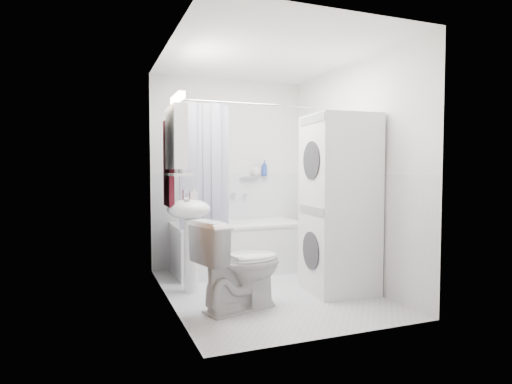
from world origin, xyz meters
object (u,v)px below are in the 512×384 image
object	(u,v)px
sink	(189,223)
toilet	(240,265)
washer_dryer	(339,204)
bathtub	(238,245)

from	to	relation	value
sink	toilet	bearing A→B (deg)	-65.97
washer_dryer	toilet	distance (m)	1.24
toilet	washer_dryer	bearing A→B (deg)	-96.66
sink	toilet	distance (m)	0.81
bathtub	washer_dryer	xyz separation A→B (m)	(0.68, -1.19, 0.57)
washer_dryer	bathtub	bearing A→B (deg)	124.57
washer_dryer	sink	bearing A→B (deg)	164.96
bathtub	sink	size ratio (longest dim) A/B	1.50
bathtub	washer_dryer	size ratio (longest dim) A/B	0.87
bathtub	sink	bearing A→B (deg)	-137.88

